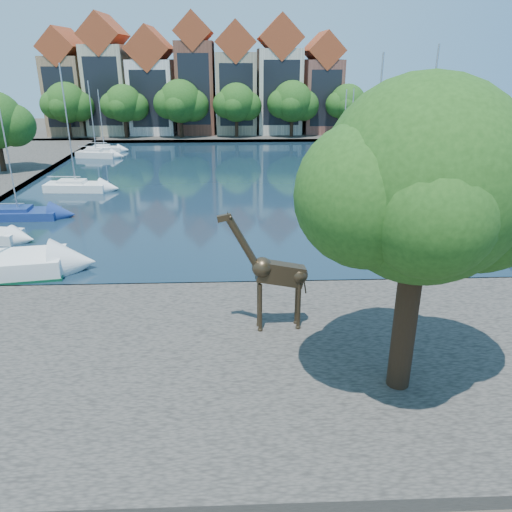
{
  "coord_description": "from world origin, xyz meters",
  "views": [
    {
      "loc": [
        1.82,
        -23.71,
        11.43
      ],
      "look_at": [
        2.69,
        -2.0,
        2.72
      ],
      "focal_mm": 35.0,
      "sensor_mm": 36.0,
      "label": 1
    }
  ],
  "objects": [
    {
      "name": "ground",
      "position": [
        0.0,
        0.0,
        0.0
      ],
      "size": [
        160.0,
        160.0,
        0.0
      ],
      "primitive_type": "plane",
      "color": "#38332B",
      "rests_on": "ground"
    },
    {
      "name": "water_basin",
      "position": [
        0.0,
        24.0,
        0.04
      ],
      "size": [
        38.0,
        50.0,
        0.08
      ],
      "primitive_type": "cube",
      "color": "black",
      "rests_on": "ground"
    },
    {
      "name": "near_quay",
      "position": [
        0.0,
        -7.0,
        0.25
      ],
      "size": [
        50.0,
        14.0,
        0.5
      ],
      "primitive_type": "cube",
      "color": "#4D4942",
      "rests_on": "ground"
    },
    {
      "name": "far_quay",
      "position": [
        0.0,
        56.0,
        0.25
      ],
      "size": [
        60.0,
        16.0,
        0.5
      ],
      "primitive_type": "cube",
      "color": "#4D4942",
      "rests_on": "ground"
    },
    {
      "name": "right_quay",
      "position": [
        25.0,
        24.0,
        0.25
      ],
      "size": [
        14.0,
        52.0,
        0.5
      ],
      "primitive_type": "cube",
      "color": "#4D4942",
      "rests_on": "ground"
    },
    {
      "name": "plane_tree",
      "position": [
        7.62,
        -9.01,
        7.67
      ],
      "size": [
        8.32,
        6.4,
        10.62
      ],
      "color": "#332114",
      "rests_on": "near_quay"
    },
    {
      "name": "townhouse_west_end",
      "position": [
        -23.0,
        55.99,
        7.36
      ],
      "size": [
        5.44,
        9.18,
        14.93
      ],
      "color": "#937250",
      "rests_on": "far_quay"
    },
    {
      "name": "townhouse_west_mid",
      "position": [
        -17.0,
        55.99,
        8.23
      ],
      "size": [
        5.94,
        9.18,
        16.79
      ],
      "color": "#B6AC8C",
      "rests_on": "far_quay"
    },
    {
      "name": "townhouse_west_inner",
      "position": [
        -10.5,
        55.99,
        7.35
      ],
      "size": [
        6.43,
        9.18,
        15.15
      ],
      "color": "silver",
      "rests_on": "far_quay"
    },
    {
      "name": "townhouse_center",
      "position": [
        -4.0,
        55.99,
        8.36
      ],
      "size": [
        5.44,
        9.18,
        16.93
      ],
      "color": "brown",
      "rests_on": "far_quay"
    },
    {
      "name": "townhouse_east_inner",
      "position": [
        2.0,
        55.99,
        7.73
      ],
      "size": [
        5.94,
        9.18,
        15.79
      ],
      "color": "tan",
      "rests_on": "far_quay"
    },
    {
      "name": "townhouse_east_mid",
      "position": [
        8.5,
        55.99,
        8.1
      ],
      "size": [
        6.43,
        9.18,
        16.65
      ],
      "color": "beige",
      "rests_on": "far_quay"
    },
    {
      "name": "townhouse_east_end",
      "position": [
        15.0,
        55.99,
        7.11
      ],
      "size": [
        5.44,
        9.18,
        14.43
      ],
      "color": "brown",
      "rests_on": "far_quay"
    },
    {
      "name": "far_tree_far_west",
      "position": [
        -21.9,
        50.49,
        5.18
      ],
      "size": [
        7.28,
        5.6,
        7.68
      ],
      "color": "#332114",
      "rests_on": "far_quay"
    },
    {
      "name": "far_tree_west",
      "position": [
        -13.91,
        50.49,
        5.08
      ],
      "size": [
        6.76,
        5.2,
        7.36
      ],
      "color": "#332114",
      "rests_on": "far_quay"
    },
    {
      "name": "far_tree_mid_west",
      "position": [
        -5.89,
        50.49,
        5.29
      ],
      "size": [
        7.8,
        6.0,
        8.0
      ],
      "color": "#332114",
      "rests_on": "far_quay"
    },
    {
      "name": "far_tree_mid_east",
      "position": [
        2.1,
        50.49,
        5.13
      ],
      "size": [
        7.02,
        5.4,
        7.52
      ],
      "color": "#332114",
      "rests_on": "far_quay"
    },
    {
      "name": "far_tree_east",
      "position": [
        10.11,
        50.49,
        5.24
      ],
      "size": [
        7.54,
        5.8,
        7.84
      ],
      "color": "#332114",
      "rests_on": "far_quay"
    },
    {
      "name": "far_tree_far_east",
      "position": [
        18.09,
        50.49,
        5.08
      ],
      "size": [
        6.76,
        5.2,
        7.36
      ],
      "color": "#332114",
      "rests_on": "far_quay"
    },
    {
      "name": "giraffe_statue",
      "position": [
        3.32,
        -4.79,
        3.06
      ],
      "size": [
        3.65,
        0.75,
        5.21
      ],
      "color": "#34281A",
      "rests_on": "near_quay"
    },
    {
      "name": "sailboat_left_b",
      "position": [
        -14.61,
        12.98,
        0.56
      ],
      "size": [
        5.86,
        2.14,
        10.15
      ],
      "color": "navy",
      "rests_on": "water_basin"
    },
    {
      "name": "sailboat_left_c",
      "position": [
        -12.71,
        21.17,
        0.64
      ],
      "size": [
        5.51,
        2.21,
        10.85
      ],
      "color": "white",
      "rests_on": "water_basin"
    },
    {
      "name": "sailboat_left_d",
      "position": [
        -15.0,
        37.36,
        0.64
      ],
      "size": [
        4.87,
        2.32,
        8.79
      ],
      "color": "silver",
      "rests_on": "water_basin"
    },
    {
      "name": "sailboat_left_e",
      "position": [
        -15.0,
        41.28,
        0.56
      ],
      "size": [
        4.29,
        1.51,
        7.58
      ],
      "color": "white",
      "rests_on": "water_basin"
    },
    {
      "name": "sailboat_right_a",
      "position": [
        15.0,
        10.59,
        0.67
      ],
      "size": [
        6.43,
        4.26,
        12.12
      ],
      "color": "white",
      "rests_on": "water_basin"
    },
    {
      "name": "sailboat_right_b",
      "position": [
        12.0,
        12.62,
        0.68
      ],
      "size": [
        7.75,
        5.06,
        11.62
      ],
      "color": "navy",
      "rests_on": "water_basin"
    },
    {
      "name": "sailboat_right_c",
      "position": [
        12.93,
        28.04,
        0.6
      ],
      "size": [
        4.9,
        3.29,
        8.32
      ],
      "color": "silver",
      "rests_on": "water_basin"
    },
    {
      "name": "sailboat_right_d",
      "position": [
        15.0,
        33.91,
        0.59
      ],
      "size": [
        4.65,
        2.43,
        8.07
      ],
      "color": "silver",
      "rests_on": "water_basin"
    }
  ]
}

